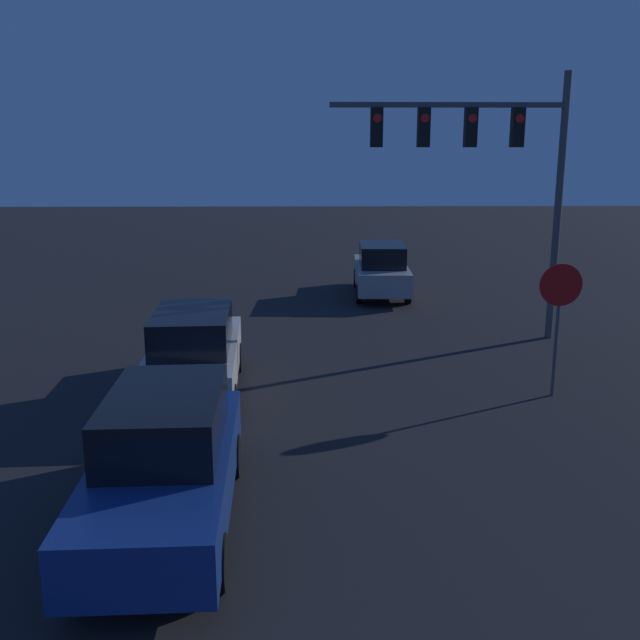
{
  "coord_description": "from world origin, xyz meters",
  "views": [
    {
      "loc": [
        -0.24,
        -0.52,
        4.57
      ],
      "look_at": [
        0.0,
        12.12,
        1.56
      ],
      "focal_mm": 40.0,
      "sensor_mm": 36.0,
      "label": 1
    }
  ],
  "objects_px": {
    "car_near": "(165,461)",
    "stop_sign": "(559,303)",
    "car_mid": "(194,352)",
    "traffic_signal_mast": "(488,155)",
    "car_far": "(381,269)"
  },
  "relations": [
    {
      "from": "traffic_signal_mast",
      "to": "stop_sign",
      "type": "distance_m",
      "value": 5.1
    },
    {
      "from": "car_near",
      "to": "stop_sign",
      "type": "xyz_separation_m",
      "value": [
        6.45,
        4.68,
        0.96
      ]
    },
    {
      "from": "stop_sign",
      "to": "traffic_signal_mast",
      "type": "bearing_deg",
      "value": 95.21
    },
    {
      "from": "car_near",
      "to": "car_far",
      "type": "distance_m",
      "value": 15.07
    },
    {
      "from": "car_near",
      "to": "car_mid",
      "type": "height_order",
      "value": "same"
    },
    {
      "from": "car_mid",
      "to": "traffic_signal_mast",
      "type": "bearing_deg",
      "value": 29.41
    },
    {
      "from": "car_far",
      "to": "stop_sign",
      "type": "distance_m",
      "value": 10.12
    },
    {
      "from": "car_far",
      "to": "traffic_signal_mast",
      "type": "relative_size",
      "value": 0.7
    },
    {
      "from": "car_mid",
      "to": "stop_sign",
      "type": "relative_size",
      "value": 1.75
    },
    {
      "from": "car_near",
      "to": "traffic_signal_mast",
      "type": "xyz_separation_m",
      "value": [
        6.06,
        9.0,
        3.63
      ]
    },
    {
      "from": "car_mid",
      "to": "car_near",
      "type": "bearing_deg",
      "value": -88.78
    },
    {
      "from": "car_mid",
      "to": "car_far",
      "type": "bearing_deg",
      "value": 61.39
    },
    {
      "from": "car_mid",
      "to": "car_far",
      "type": "xyz_separation_m",
      "value": [
        4.55,
        9.62,
        0.0
      ]
    },
    {
      "from": "traffic_signal_mast",
      "to": "stop_sign",
      "type": "relative_size",
      "value": 2.49
    },
    {
      "from": "car_far",
      "to": "stop_sign",
      "type": "xyz_separation_m",
      "value": [
        2.29,
        -9.81,
        0.96
      ]
    }
  ]
}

